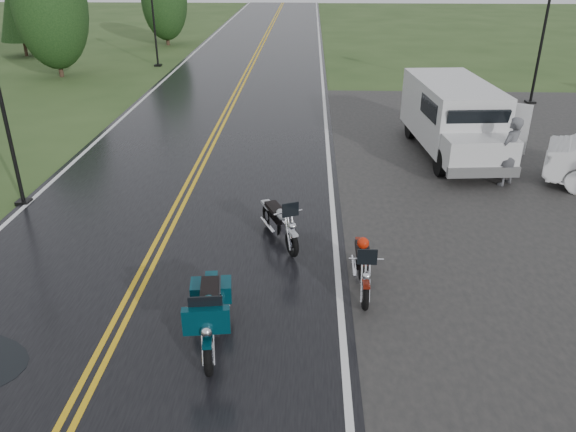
{
  "coord_description": "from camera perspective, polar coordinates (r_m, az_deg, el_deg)",
  "views": [
    {
      "loc": [
        3.19,
        -8.02,
        5.83
      ],
      "look_at": [
        2.8,
        2.0,
        1.0
      ],
      "focal_mm": 35.0,
      "sensor_mm": 36.0,
      "label": 1
    }
  ],
  "objects": [
    {
      "name": "pine_left_far",
      "position": [
        37.33,
        -25.74,
        18.28
      ],
      "size": [
        2.42,
        2.42,
        5.05
      ],
      "primitive_type": null,
      "color": "#1E3D19",
      "rests_on": "ground"
    },
    {
      "name": "lamp_post_far_right",
      "position": [
        25.12,
        24.3,
        15.48
      ],
      "size": [
        0.39,
        0.39,
        4.59
      ],
      "primitive_type": null,
      "color": "black",
      "rests_on": "ground"
    },
    {
      "name": "lamp_post_near_left",
      "position": [
        14.93,
        -26.65,
        8.12
      ],
      "size": [
        0.34,
        0.34,
        4.0
      ],
      "primitive_type": null,
      "color": "black",
      "rests_on": "ground"
    },
    {
      "name": "person_at_van",
      "position": [
        15.97,
        21.59,
        6.01
      ],
      "size": [
        0.8,
        0.78,
        1.86
      ],
      "primitive_type": "imported",
      "rotation": [
        0.0,
        0.0,
        3.88
      ],
      "color": "#505156",
      "rests_on": "ground"
    },
    {
      "name": "motorcycle_teal",
      "position": [
        8.46,
        -8.18,
        -12.45
      ],
      "size": [
        1.06,
        2.25,
        1.28
      ],
      "primitive_type": null,
      "rotation": [
        0.0,
        0.0,
        0.13
      ],
      "color": "#052E38",
      "rests_on": "ground"
    },
    {
      "name": "motorcycle_silver",
      "position": [
        11.37,
        0.41,
        -1.81
      ],
      "size": [
        1.42,
        2.07,
        1.15
      ],
      "primitive_type": null,
      "rotation": [
        0.0,
        0.0,
        0.41
      ],
      "color": "#A9ACB0",
      "rests_on": "ground"
    },
    {
      "name": "motorcycle_red",
      "position": [
        9.87,
        7.92,
        -6.86
      ],
      "size": [
        0.72,
        1.91,
        1.12
      ],
      "primitive_type": null,
      "rotation": [
        0.0,
        0.0,
        -0.01
      ],
      "color": "#5E150A",
      "rests_on": "ground"
    },
    {
      "name": "ground",
      "position": [
        10.42,
        -16.24,
        -9.51
      ],
      "size": [
        120.0,
        120.0,
        0.0
      ],
      "primitive_type": "plane",
      "color": "#2D471E",
      "rests_on": "ground"
    },
    {
      "name": "tree_left_mid",
      "position": [
        30.34,
        -22.84,
        17.92
      ],
      "size": [
        3.45,
        3.45,
        5.39
      ],
      "primitive_type": null,
      "color": "#1E3D19",
      "rests_on": "ground"
    },
    {
      "name": "van_white",
      "position": [
        16.02,
        15.6,
        7.59
      ],
      "size": [
        2.58,
        5.76,
        2.2
      ],
      "primitive_type": null,
      "rotation": [
        0.0,
        0.0,
        0.09
      ],
      "color": "silver",
      "rests_on": "ground"
    },
    {
      "name": "road",
      "position": [
        19.2,
        -7.52,
        7.88
      ],
      "size": [
        8.0,
        100.0,
        0.04
      ],
      "primitive_type": "cube",
      "color": "black",
      "rests_on": "ground"
    },
    {
      "name": "lamp_post_far_left",
      "position": [
        31.73,
        -13.45,
        18.47
      ],
      "size": [
        0.37,
        0.37,
        4.37
      ],
      "primitive_type": null,
      "color": "black",
      "rests_on": "ground"
    },
    {
      "name": "tree_left_far",
      "position": [
        38.83,
        -12.39,
        19.84
      ],
      "size": [
        2.88,
        2.88,
        4.44
      ],
      "primitive_type": null,
      "color": "#1E3D19",
      "rests_on": "ground"
    }
  ]
}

